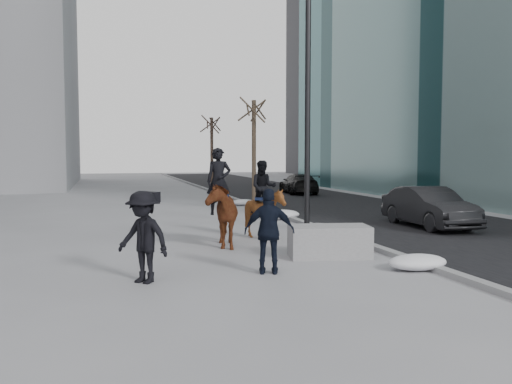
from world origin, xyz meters
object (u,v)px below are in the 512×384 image
object	(u,v)px
mounted_left	(220,210)
planter	(329,241)
car_near	(429,207)
mounted_right	(264,208)

from	to	relation	value
mounted_left	planter	bearing A→B (deg)	-45.78
car_near	planter	bearing A→B (deg)	-141.34
mounted_left	car_near	bearing A→B (deg)	13.10
planter	car_near	world-z (taller)	car_near
mounted_left	mounted_right	distance (m)	1.68
car_near	mounted_right	world-z (taller)	mounted_right
planter	mounted_right	distance (m)	3.17
mounted_left	mounted_right	bearing A→B (deg)	28.59
planter	car_near	size ratio (longest dim) A/B	0.46
planter	car_near	xyz separation A→B (m)	(5.31, 3.99, 0.30)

